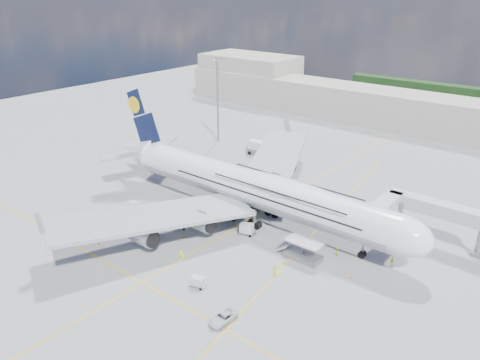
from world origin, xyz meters
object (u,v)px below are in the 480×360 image
Objects in this scene: dolly_back at (143,219)px; crew_tug at (181,255)px; cone_wing_right_outer at (99,243)px; jet_bridge at (415,210)px; baggage_tug at (182,225)px; cone_wing_right_inner at (183,237)px; cone_wing_left_outer at (280,179)px; catering_truck_inner at (269,170)px; dolly_row_c at (132,223)px; dolly_row_b at (114,226)px; cone_nose at (351,277)px; cargo_loader at (303,253)px; dolly_row_a at (134,205)px; cone_tail at (176,177)px; cone_wing_left_inner at (231,193)px; crew_wing at (145,234)px; dolly_nose_far at (198,282)px; catering_truck_outer at (258,149)px; crew_loader at (337,252)px; airliner at (253,188)px; crew_van at (275,270)px; crew_nose at (392,260)px; light_mast at (218,99)px; dolly_nose_near at (247,229)px; service_van at (223,318)px.

dolly_back is 1.43× the size of crew_tug.
jet_bridge is at bearing 39.56° from cone_wing_right_outer.
baggage_tug reaches higher than cone_wing_right_inner.
catering_truck_inner is at bearing -176.52° from cone_wing_left_outer.
dolly_row_c is 10.15m from baggage_tug.
cone_wing_left_outer is (9.28, 39.23, -0.68)m from dolly_row_c.
cone_nose is at bearing 3.01° from dolly_row_b.
cargo_loader is at bearing 15.54° from crew_tug.
crew_tug is (22.52, -7.95, -0.05)m from dolly_row_a.
cone_tail is at bearing 167.17° from cone_nose.
cone_wing_left_inner is 14.70m from cone_wing_left_outer.
crew_wing is (5.16, -3.77, -0.03)m from dolly_back.
dolly_row_a reaches higher than crew_wing.
jet_bridge is 41.52m from cone_wing_left_inner.
dolly_back is 0.91× the size of dolly_nose_far.
cone_wing_right_inner is (3.00, -2.86, -0.42)m from baggage_tug.
catering_truck_outer is 3.89× the size of crew_loader.
crew_wing reaches higher than cone_wing_right_inner.
cone_wing_right_outer is at bearing -139.59° from baggage_tug.
airliner is at bearing -70.74° from cone_wing_left_outer.
crew_nose is at bearing -62.97° from crew_van.
cargo_loader is at bearing -173.28° from crew_nose.
crew_nose is (46.31, 19.92, -0.10)m from dolly_row_c.
dolly_back reaches higher than cone_wing_right_inner.
catering_truck_inner is at bearing 71.66° from baggage_tug.
cone_tail reaches higher than cone_wing_right_inner.
dolly_row_a is 0.49× the size of catering_truck_outer.
crew_loader is at bearing -8.59° from dolly_row_a.
airliner is at bearing -29.55° from cone_wing_left_inner.
catering_truck_inner is at bearing 72.13° from dolly_back.
airliner is 40.79× the size of crew_tug.
cone_wing_left_inner is 1.18× the size of cone_wing_right_inner.
dolly_row_c is at bearing 91.30° from cone_wing_right_outer.
cone_wing_left_outer is at bearing 75.18° from crew_tug.
catering_truck_inner is 44.47m from crew_nose.
light_mast is 6.63× the size of dolly_nose_near.
dolly_row_b is at bearing -86.71° from catering_truck_outer.
jet_bridge reaches higher than crew_tug.
cone_wing_left_inner is 33.63m from cone_wing_right_outer.
cone_wing_left_inner is 1.12× the size of cone_tail.
catering_truck_outer is at bearing 111.93° from dolly_row_c.
crew_nose is (52.46, 14.30, -0.15)m from dolly_row_a.
dolly_nose_near is 46.06m from catering_truck_outer.
baggage_tug is at bearing -148.45° from jet_bridge.
crew_van is at bearing -56.73° from cone_wing_left_outer.
catering_truck_outer reaches higher than dolly_back.
cone_wing_right_inner is (5.69, -21.64, -0.04)m from cone_wing_left_inner.
dolly_nose_near is at bearing 124.37° from service_van.
airliner reaches higher than dolly_back.
dolly_row_c reaches higher than crew_van.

